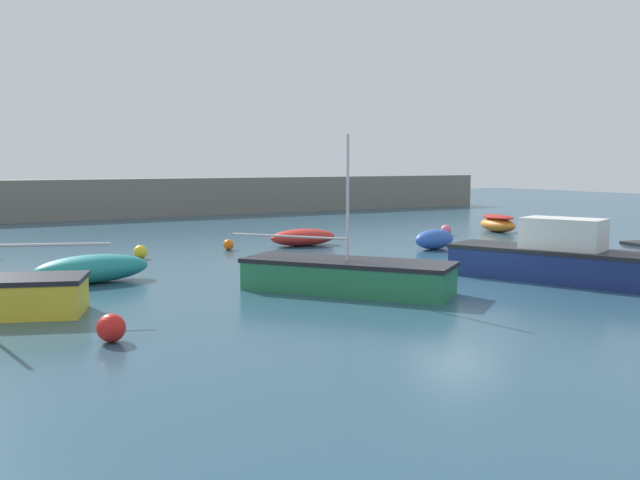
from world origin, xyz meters
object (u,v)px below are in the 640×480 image
mooring_buoy_pink (446,230)px  mooring_buoy_yellow (140,252)px  open_tender_yellow (303,237)px  mooring_buoy_orange (228,245)px  motorboat_grey_hull (551,258)px  rowboat_blue_near (92,269)px  mooring_buoy_red (111,328)px  rowboat_with_red_cover (498,223)px  sailboat_short_mast (347,276)px  fishing_dinghy_green (434,239)px

mooring_buoy_pink → mooring_buoy_yellow: 15.74m
open_tender_yellow → mooring_buoy_yellow: open_tender_yellow is taller
mooring_buoy_orange → mooring_buoy_yellow: bearing=-167.9°
mooring_buoy_pink → motorboat_grey_hull: bearing=-116.6°
rowboat_blue_near → mooring_buoy_red: rowboat_blue_near is taller
motorboat_grey_hull → mooring_buoy_yellow: 14.79m
rowboat_blue_near → open_tender_yellow: (10.15, 5.28, -0.06)m
rowboat_with_red_cover → motorboat_grey_hull: bearing=152.4°
mooring_buoy_red → rowboat_with_red_cover: bearing=29.5°
sailboat_short_mast → mooring_buoy_pink: sailboat_short_mast is taller
mooring_buoy_red → mooring_buoy_orange: mooring_buoy_red is taller
sailboat_short_mast → mooring_buoy_red: (-7.15, -2.37, -0.17)m
fishing_dinghy_green → open_tender_yellow: fishing_dinghy_green is taller
motorboat_grey_hull → rowboat_blue_near: bearing=39.5°
mooring_buoy_red → open_tender_yellow: bearing=48.2°
motorboat_grey_hull → mooring_buoy_red: bearing=71.5°
sailboat_short_mast → mooring_buoy_orange: sailboat_short_mast is taller
rowboat_with_red_cover → mooring_buoy_red: (-23.32, -13.21, -0.16)m
sailboat_short_mast → mooring_buoy_red: bearing=-108.6°
motorboat_grey_hull → mooring_buoy_pink: (6.15, 12.27, -0.45)m
mooring_buoy_red → fishing_dinghy_green: bearing=29.9°
mooring_buoy_yellow → mooring_buoy_pink: bearing=3.6°
open_tender_yellow → mooring_buoy_pink: size_ratio=5.90×
rowboat_with_red_cover → rowboat_blue_near: (-22.02, -5.67, -0.02)m
mooring_buoy_pink → mooring_buoy_yellow: size_ratio=1.02×
fishing_dinghy_green → open_tender_yellow: bearing=-49.3°
mooring_buoy_red → mooring_buoy_orange: size_ratio=1.30×
mooring_buoy_red → mooring_buoy_orange: (8.02, 13.01, -0.07)m
fishing_dinghy_green → rowboat_blue_near: (-14.35, -1.45, 0.01)m
rowboat_with_red_cover → mooring_buoy_pink: size_ratio=5.41×
mooring_buoy_orange → mooring_buoy_pink: 11.77m
rowboat_with_red_cover → mooring_buoy_red: rowboat_with_red_cover is taller
sailboat_short_mast → mooring_buoy_yellow: sailboat_short_mast is taller
motorboat_grey_hull → fishing_dinghy_green: motorboat_grey_hull is taller
rowboat_blue_near → mooring_buoy_yellow: (2.78, 4.62, -0.17)m
rowboat_with_red_cover → rowboat_blue_near: rowboat_with_red_cover is taller
mooring_buoy_red → mooring_buoy_pink: (19.79, 13.16, -0.03)m
sailboat_short_mast → fishing_dinghy_green: bearing=90.9°
mooring_buoy_orange → mooring_buoy_pink: bearing=0.7°
mooring_buoy_pink → sailboat_short_mast: bearing=-139.5°
sailboat_short_mast → rowboat_with_red_cover: bearing=86.9°
mooring_buoy_red → mooring_buoy_yellow: 12.82m
fishing_dinghy_green → mooring_buoy_yellow: 12.00m
mooring_buoy_pink → rowboat_blue_near: bearing=-163.1°
mooring_buoy_yellow → rowboat_with_red_cover: bearing=3.1°
mooring_buoy_orange → fishing_dinghy_green: bearing=-27.8°
fishing_dinghy_green → rowboat_with_red_cover: size_ratio=0.75×
motorboat_grey_hull → rowboat_with_red_cover: bearing=-60.4°
mooring_buoy_pink → mooring_buoy_yellow: bearing=-176.4°
motorboat_grey_hull → mooring_buoy_orange: (-5.62, 12.12, -0.49)m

